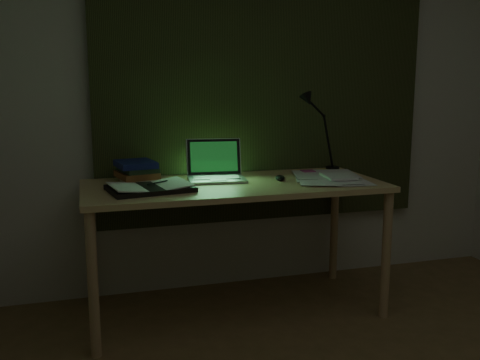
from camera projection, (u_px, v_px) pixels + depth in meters
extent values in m
cube|color=silver|center=(263.00, 98.00, 3.51)|extent=(3.50, 0.00, 2.50)
cube|color=#282E17|center=(265.00, 67.00, 3.44)|extent=(2.20, 0.06, 2.00)
ellipsoid|color=black|center=(280.00, 178.00, 3.15)|extent=(0.07, 0.10, 0.03)
cube|color=#DBEC31|center=(324.00, 171.00, 3.47)|extent=(0.08, 0.08, 0.01)
cube|color=#C54C8F|center=(308.00, 172.00, 3.41)|extent=(0.09, 0.09, 0.02)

